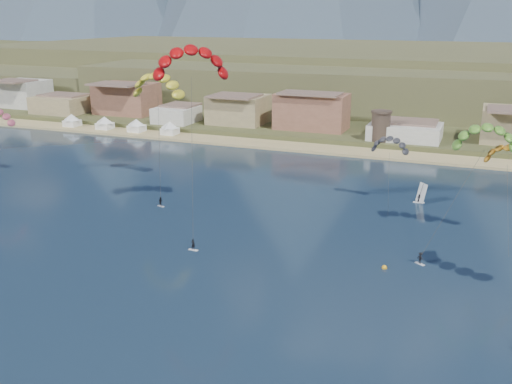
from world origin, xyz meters
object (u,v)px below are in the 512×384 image
at_px(kitesurfer_yellow, 157,81).
at_px(kitesurfer_green, 486,134).
at_px(windsurfer, 420,197).
at_px(kitesurfer_red, 191,57).
at_px(buoy, 384,268).
at_px(watchtower, 381,126).

relative_size(kitesurfer_yellow, kitesurfer_green, 1.20).
relative_size(kitesurfer_yellow, windsurfer, 6.75).
relative_size(kitesurfer_red, buoy, 41.45).
bearing_deg(windsurfer, kitesurfer_yellow, -170.90).
bearing_deg(kitesurfer_green, buoy, -126.34).
height_order(kitesurfer_red, buoy, kitesurfer_red).
distance_m(kitesurfer_yellow, buoy, 62.90).
xyz_separation_m(kitesurfer_green, windsurfer, (-10.63, 17.96, -16.87)).
xyz_separation_m(watchtower, kitesurfer_green, (26.93, -64.57, 11.78)).
bearing_deg(windsurfer, buoy, -92.09).
xyz_separation_m(watchtower, kitesurfer_yellow, (-37.85, -55.29, 16.38)).
xyz_separation_m(watchtower, kitesurfer_red, (-19.84, -73.99, 23.05)).
bearing_deg(buoy, kitesurfer_green, 53.66).
bearing_deg(kitesurfer_green, kitesurfer_yellow, 171.84).
bearing_deg(kitesurfer_red, kitesurfer_yellow, 133.92).
xyz_separation_m(kitesurfer_yellow, buoy, (52.90, -25.42, -22.62)).
distance_m(kitesurfer_red, windsurfer, 53.36).
xyz_separation_m(kitesurfer_yellow, windsurfer, (54.14, 8.68, -21.48)).
relative_size(kitesurfer_red, kitesurfer_green, 1.45).
height_order(windsurfer, buoy, windsurfer).
height_order(watchtower, windsurfer, watchtower).
bearing_deg(watchtower, kitesurfer_green, -67.36).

